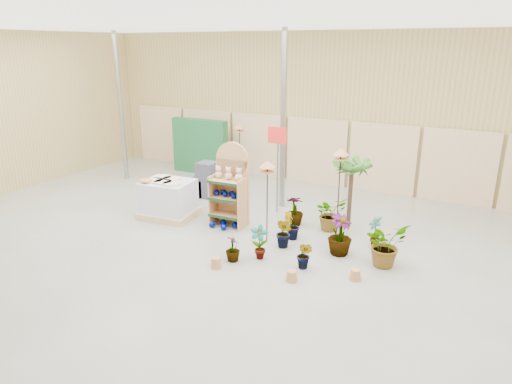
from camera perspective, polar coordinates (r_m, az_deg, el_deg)
room at (r=9.39m, az=-3.34°, el=6.35°), size 15.20×12.10×4.70m
display_shelf at (r=10.71m, az=-3.16°, el=0.56°), size 0.86×0.57×1.98m
teddy_bears at (r=10.52m, az=-3.36°, el=2.23°), size 0.73×0.18×0.30m
gazing_balls_shelf at (r=10.65m, az=-3.46°, el=-0.23°), size 0.73×0.25×0.14m
gazing_balls_floor at (r=10.74m, az=-4.09°, el=-4.11°), size 0.63×0.39×0.15m
pallet_stack at (r=11.48m, az=-10.92°, el=-0.85°), size 1.42×1.23×0.96m
charcoal_planters at (r=12.89m, az=-6.43°, el=1.24°), size 0.80×0.50×1.00m
trellis_stock at (r=15.22m, az=-7.01°, el=5.67°), size 2.00×0.30×1.80m
offer_sign at (r=11.26m, az=2.69°, el=4.95°), size 0.50×0.08×2.20m
bird_table_front at (r=9.45m, az=1.44°, el=3.19°), size 0.34×0.34×1.82m
bird_table_right at (r=9.87m, az=10.56°, el=4.60°), size 0.34×0.34×2.01m
bird_table_back at (r=13.81m, az=-2.10°, el=8.03°), size 0.34×0.34×1.86m
palm at (r=10.58m, az=11.92°, el=3.21°), size 0.70×0.70×1.73m
potted_plant_1 at (r=9.60m, az=3.54°, el=-5.15°), size 0.46×0.43×0.67m
potted_plant_3 at (r=9.42m, az=10.46°, el=-5.27°), size 0.62×0.62×0.86m
potted_plant_4 at (r=9.95m, az=14.68°, el=-4.82°), size 0.41×0.44×0.69m
potted_plant_5 at (r=10.03m, az=4.46°, el=-4.24°), size 0.44×0.45×0.64m
potted_plant_6 at (r=10.63m, az=9.26°, el=-2.66°), size 0.92×0.95×0.80m
potted_plant_7 at (r=9.07m, az=-2.92°, el=-7.09°), size 0.41×0.41×0.52m
potted_plant_8 at (r=9.11m, az=0.42°, el=-6.31°), size 0.43×0.36×0.71m
potted_plant_9 at (r=8.80m, az=6.09°, el=-7.84°), size 0.36×0.31×0.57m
potted_plant_10 at (r=9.16m, az=15.87°, el=-6.29°), size 1.02×1.05×0.89m
potted_plant_11 at (r=10.82m, az=4.86°, el=-2.30°), size 0.53×0.53×0.73m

